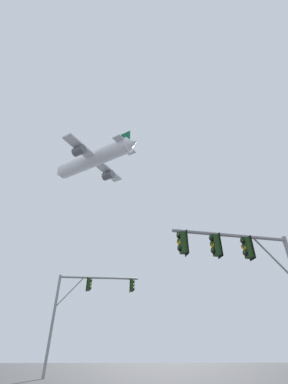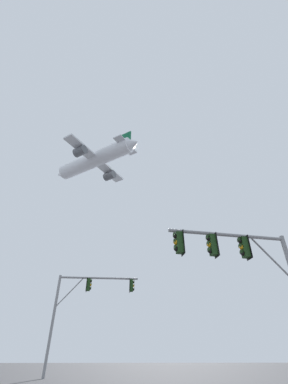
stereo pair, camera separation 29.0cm
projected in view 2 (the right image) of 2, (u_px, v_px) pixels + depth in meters
signal_pole_near at (244, 262)px, 10.93m from camera, size 5.48×0.93×5.90m
signal_pole_far at (85, 298)px, 19.64m from camera, size 6.18×0.53×6.63m
airplane at (95, 160)px, 50.85m from camera, size 18.02×14.13×5.52m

